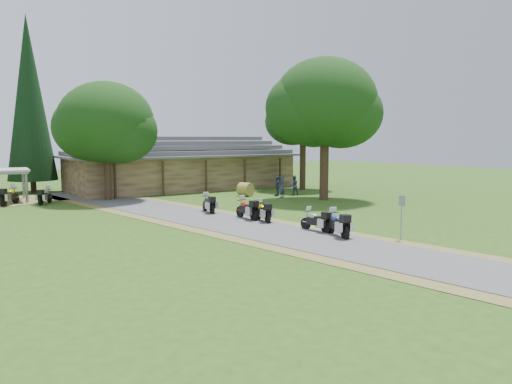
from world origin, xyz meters
TOP-DOWN VIEW (x-y plane):
  - ground at (0.00, 0.00)m, footprint 120.00×120.00m
  - driveway at (-0.50, 4.00)m, footprint 51.95×51.95m
  - lodge at (6.00, 24.00)m, footprint 21.40×9.40m
  - motorcycle_row_a at (1.78, -1.08)m, footprint 1.18×2.04m
  - motorcycle_row_b at (1.80, 0.52)m, footprint 0.76×1.81m
  - motorcycle_row_c at (1.36, 4.51)m, footprint 1.00×1.90m
  - motorcycle_row_d at (1.03, 5.66)m, footprint 0.69×1.95m
  - motorcycle_row_e at (0.44, 9.15)m, footprint 0.92×1.89m
  - motorcycle_carport_a at (-9.33, 20.22)m, footprint 1.78×2.04m
  - motorcycle_carport_b at (-7.12, 19.47)m, footprint 1.52×1.79m
  - person_a at (9.20, 12.98)m, footprint 0.70×0.63m
  - person_b at (11.05, 13.74)m, footprint 0.63×0.52m
  - person_c at (9.64, 14.15)m, footprint 0.55×0.64m
  - hay_bale at (7.35, 15.39)m, footprint 1.37×1.31m
  - sign_post at (3.64, -3.32)m, footprint 0.38×0.06m
  - oak_lodge_left at (-2.69, 19.10)m, footprint 7.15×7.15m
  - oak_lodge_right at (14.57, 16.84)m, footprint 5.87×5.87m
  - oak_driveway at (10.94, 9.97)m, footprint 7.80×7.80m
  - cedar_near at (-6.28, 28.07)m, footprint 4.07×4.07m

SIDE VIEW (x-z plane):
  - ground at x=0.00m, z-range 0.00..0.00m
  - driveway at x=-0.50m, z-range 0.00..0.00m
  - hay_bale at x=7.35m, z-range 0.00..1.10m
  - motorcycle_row_b at x=1.80m, z-range 0.00..1.20m
  - motorcycle_carport_b at x=-7.12m, z-range 0.00..1.22m
  - motorcycle_row_c at x=1.36m, z-range 0.00..1.24m
  - motorcycle_row_e at x=0.44m, z-range 0.00..1.24m
  - motorcycle_row_d at x=1.03m, z-range 0.00..1.32m
  - motorcycle_row_a at x=1.78m, z-range 0.00..1.32m
  - motorcycle_carport_a at x=-9.33m, z-range 0.00..1.41m
  - person_c at x=9.64m, z-range 0.00..1.88m
  - person_b at x=11.05m, z-range 0.00..1.91m
  - person_a at x=9.20m, z-range 0.00..2.04m
  - sign_post at x=3.64m, z-range 0.00..2.08m
  - lodge at x=6.00m, z-range 0.00..4.90m
  - oak_lodge_left at x=-2.69m, z-range 0.00..9.46m
  - oak_lodge_right at x=14.57m, z-range 0.00..10.62m
  - oak_driveway at x=10.94m, z-range 0.00..11.92m
  - cedar_near at x=-6.28m, z-range 0.00..15.11m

